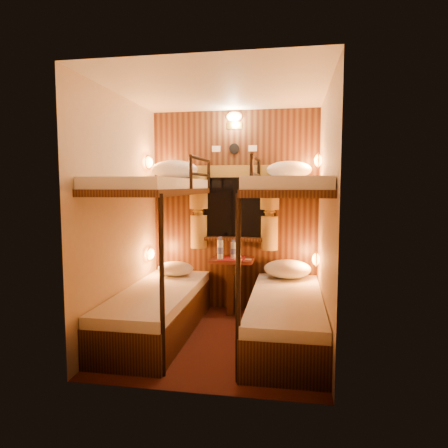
% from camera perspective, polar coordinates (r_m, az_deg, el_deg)
% --- Properties ---
extents(floor, '(2.10, 2.10, 0.00)m').
position_cam_1_polar(floor, '(4.10, -0.71, -16.08)').
color(floor, '#36120E').
rests_on(floor, ground).
extents(ceiling, '(2.10, 2.10, 0.00)m').
position_cam_1_polar(ceiling, '(3.92, -0.75, 18.63)').
color(ceiling, silver).
rests_on(ceiling, wall_back).
extents(wall_back, '(2.40, 0.00, 2.40)m').
position_cam_1_polar(wall_back, '(4.86, 1.52, 1.85)').
color(wall_back, '#C6B293').
rests_on(wall_back, floor).
extents(wall_front, '(2.40, 0.00, 2.40)m').
position_cam_1_polar(wall_front, '(2.81, -4.61, -0.84)').
color(wall_front, '#C6B293').
rests_on(wall_front, floor).
extents(wall_left, '(0.00, 2.40, 2.40)m').
position_cam_1_polar(wall_left, '(4.13, -14.51, 1.03)').
color(wall_left, '#C6B293').
rests_on(wall_left, floor).
extents(wall_right, '(0.00, 2.40, 2.40)m').
position_cam_1_polar(wall_right, '(3.78, 14.36, 0.63)').
color(wall_right, '#C6B293').
rests_on(wall_right, floor).
extents(back_panel, '(2.00, 0.03, 2.40)m').
position_cam_1_polar(back_panel, '(4.85, 1.49, 1.84)').
color(back_panel, black).
rests_on(back_panel, floor).
extents(bunk_left, '(0.72, 1.90, 1.82)m').
position_cam_1_polar(bunk_left, '(4.16, -9.43, -7.79)').
color(bunk_left, black).
rests_on(bunk_left, floor).
extents(bunk_right, '(0.72, 1.90, 1.82)m').
position_cam_1_polar(bunk_right, '(3.94, 8.88, -8.54)').
color(bunk_right, black).
rests_on(bunk_right, floor).
extents(window, '(1.00, 0.12, 0.79)m').
position_cam_1_polar(window, '(4.82, 1.44, 1.59)').
color(window, black).
rests_on(window, back_panel).
extents(curtains, '(1.10, 0.22, 1.00)m').
position_cam_1_polar(curtains, '(4.78, 1.38, 2.55)').
color(curtains, olive).
rests_on(curtains, back_panel).
extents(back_fixtures, '(0.54, 0.09, 0.48)m').
position_cam_1_polar(back_fixtures, '(4.86, 1.46, 14.21)').
color(back_fixtures, black).
rests_on(back_fixtures, back_panel).
extents(reading_lamps, '(2.00, 0.20, 1.25)m').
position_cam_1_polar(reading_lamps, '(4.52, 0.88, 2.08)').
color(reading_lamps, orange).
rests_on(reading_lamps, wall_left).
extents(table, '(0.50, 0.34, 0.66)m').
position_cam_1_polar(table, '(4.78, 1.15, -7.73)').
color(table, '#511812').
rests_on(table, floor).
extents(bottle_left, '(0.08, 0.08, 0.26)m').
position_cam_1_polar(bottle_left, '(4.69, -0.54, -3.65)').
color(bottle_left, '#99BFE5').
rests_on(bottle_left, table).
extents(bottle_right, '(0.07, 0.07, 0.23)m').
position_cam_1_polar(bottle_right, '(4.72, 1.33, -3.78)').
color(bottle_right, '#99BFE5').
rests_on(bottle_right, table).
extents(sachet_a, '(0.10, 0.09, 0.01)m').
position_cam_1_polar(sachet_a, '(4.67, 2.06, -5.07)').
color(sachet_a, silver).
rests_on(sachet_a, table).
extents(sachet_b, '(0.08, 0.06, 0.01)m').
position_cam_1_polar(sachet_b, '(4.68, 3.50, -5.06)').
color(sachet_b, silver).
rests_on(sachet_b, table).
extents(pillow_lower_left, '(0.42, 0.30, 0.17)m').
position_cam_1_polar(pillow_lower_left, '(4.75, -6.95, -6.33)').
color(pillow_lower_left, white).
rests_on(pillow_lower_left, bunk_left).
extents(pillow_lower_right, '(0.54, 0.38, 0.21)m').
position_cam_1_polar(pillow_lower_right, '(4.64, 9.05, -6.36)').
color(pillow_lower_right, white).
rests_on(pillow_lower_right, bunk_right).
extents(pillow_upper_left, '(0.54, 0.39, 0.21)m').
position_cam_1_polar(pillow_upper_left, '(4.66, -7.07, 7.72)').
color(pillow_upper_left, white).
rests_on(pillow_upper_left, bunk_left).
extents(pillow_upper_right, '(0.50, 0.36, 0.20)m').
position_cam_1_polar(pillow_upper_right, '(4.55, 9.26, 7.65)').
color(pillow_upper_right, white).
rests_on(pillow_upper_right, bunk_right).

